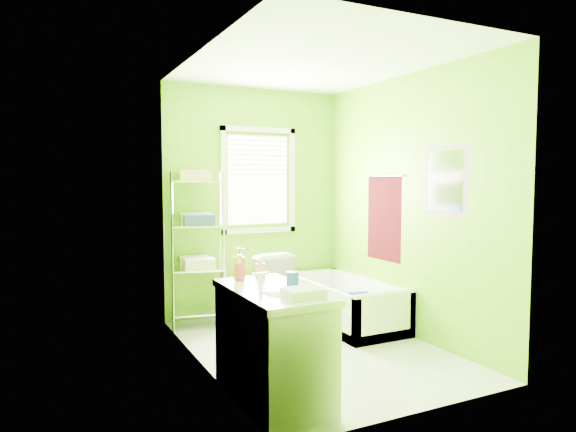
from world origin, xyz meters
name	(u,v)px	position (x,y,z in m)	size (l,w,h in m)	color
ground	(314,348)	(0.00, 0.00, 0.00)	(2.90, 2.90, 0.00)	silver
room_envelope	(315,181)	(0.00, 0.00, 1.55)	(2.14, 2.94, 2.62)	#66A507
window	(259,175)	(0.05, 1.42, 1.61)	(0.92, 0.05, 1.22)	white
door	(250,267)	(-1.04, -1.00, 1.00)	(0.09, 0.80, 2.00)	white
right_wall_decor	(407,204)	(1.04, -0.02, 1.32)	(0.04, 1.48, 1.17)	#3B060A
bathtub	(345,309)	(0.69, 0.57, 0.16)	(0.71, 1.53, 0.49)	white
toilet	(259,286)	(-0.09, 1.09, 0.39)	(0.44, 0.77, 0.78)	white
vanity	(273,340)	(-0.79, -0.81, 0.42)	(0.54, 1.05, 1.04)	silver
wire_shelf_unit	(198,231)	(-0.74, 1.19, 1.01)	(0.61, 0.50, 1.66)	silver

